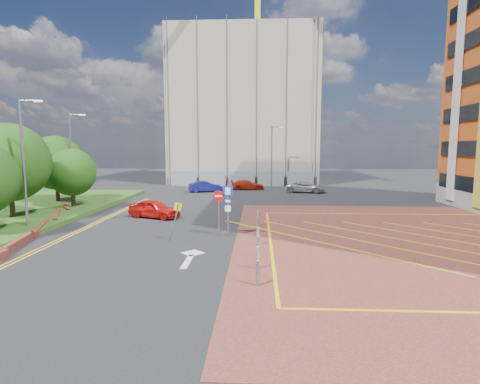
# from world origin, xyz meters

# --- Properties ---
(ground) EXTENTS (140.00, 140.00, 0.00)m
(ground) POSITION_xyz_m (0.00, 0.00, 0.00)
(ground) COLOR black
(ground) RESTS_ON ground
(forecourt) EXTENTS (26.00, 26.00, 0.02)m
(forecourt) POSITION_xyz_m (14.00, 0.00, 0.01)
(forecourt) COLOR brown
(forecourt) RESTS_ON ground
(retaining_wall) EXTENTS (6.06, 20.33, 0.40)m
(retaining_wall) POSITION_xyz_m (-11.80, 2.00, 0.20)
(retaining_wall) COLOR maroon
(retaining_wall) RESTS_ON ground
(tree_b) EXTENTS (5.60, 5.60, 6.74)m
(tree_b) POSITION_xyz_m (-15.50, 5.00, 4.24)
(tree_b) COLOR #3D2B1C
(tree_b) RESTS_ON grass_bed
(tree_c) EXTENTS (4.00, 4.00, 4.90)m
(tree_c) POSITION_xyz_m (-13.50, 10.00, 3.19)
(tree_c) COLOR #3D2B1C
(tree_c) RESTS_ON grass_bed
(tree_d) EXTENTS (5.00, 5.00, 6.08)m
(tree_d) POSITION_xyz_m (-16.50, 13.00, 3.87)
(tree_d) COLOR #3D2B1C
(tree_d) RESTS_ON grass_bed
(lamp_left_near) EXTENTS (1.53, 0.16, 8.00)m
(lamp_left_near) POSITION_xyz_m (-12.42, 2.00, 4.66)
(lamp_left_near) COLOR #9EA0A8
(lamp_left_near) RESTS_ON grass_bed
(lamp_left_far) EXTENTS (1.53, 0.16, 8.00)m
(lamp_left_far) POSITION_xyz_m (-14.42, 12.00, 4.66)
(lamp_left_far) COLOR #9EA0A8
(lamp_left_far) RESTS_ON grass_bed
(lamp_back) EXTENTS (1.53, 0.16, 8.00)m
(lamp_back) POSITION_xyz_m (4.08, 28.00, 4.36)
(lamp_back) COLOR #9EA0A8
(lamp_back) RESTS_ON ground
(sign_cluster) EXTENTS (1.17, 0.12, 3.20)m
(sign_cluster) POSITION_xyz_m (0.30, 0.98, 1.95)
(sign_cluster) COLOR #9EA0A8
(sign_cluster) RESTS_ON ground
(warning_sign) EXTENTS (0.74, 0.42, 2.25)m
(warning_sign) POSITION_xyz_m (-2.35, -0.32, 1.43)
(warning_sign) COLOR #9EA0A8
(warning_sign) RESTS_ON ground
(bollard_row) EXTENTS (0.14, 11.14, 0.90)m
(bollard_row) POSITION_xyz_m (2.30, -1.67, 0.47)
(bollard_row) COLOR #9EA0A8
(bollard_row) RESTS_ON forecourt
(construction_building) EXTENTS (21.20, 19.20, 22.00)m
(construction_building) POSITION_xyz_m (0.00, 40.00, 11.00)
(construction_building) COLOR #A39785
(construction_building) RESTS_ON ground
(tower_crane) EXTENTS (1.60, 35.00, 35.40)m
(tower_crane) POSITION_xyz_m (2.00, 39.44, 25.85)
(tower_crane) COLOR yellow
(tower_crane) RESTS_ON ground
(construction_fence) EXTENTS (21.60, 0.06, 2.00)m
(construction_fence) POSITION_xyz_m (1.00, 30.00, 1.00)
(construction_fence) COLOR gray
(construction_fence) RESTS_ON ground
(car_red_left) EXTENTS (4.32, 2.93, 1.36)m
(car_red_left) POSITION_xyz_m (-5.54, 6.67, 0.68)
(car_red_left) COLOR red
(car_red_left) RESTS_ON ground
(car_blue_back) EXTENTS (4.19, 2.35, 1.31)m
(car_blue_back) POSITION_xyz_m (-4.02, 23.06, 0.65)
(car_blue_back) COLOR navy
(car_blue_back) RESTS_ON ground
(car_red_back) EXTENTS (4.27, 1.98, 1.21)m
(car_red_back) POSITION_xyz_m (0.90, 25.75, 0.60)
(car_red_back) COLOR #A6220E
(car_red_back) RESTS_ON ground
(car_silver_back) EXTENTS (4.91, 3.10, 1.26)m
(car_silver_back) POSITION_xyz_m (7.82, 23.14, 0.63)
(car_silver_back) COLOR #ABACB2
(car_silver_back) RESTS_ON ground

